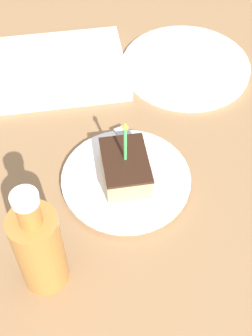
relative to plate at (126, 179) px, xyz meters
name	(u,v)px	position (x,y,z in m)	size (l,w,h in m)	color
ground_plane	(121,194)	(-0.01, -0.01, -0.03)	(2.40, 2.40, 0.04)	olive
plate	(126,179)	(0.00, 0.00, 0.00)	(0.22, 0.22, 0.02)	white
cake_slice	(125,167)	(0.00, 0.00, 0.03)	(0.08, 0.11, 0.13)	tan
fork	(138,155)	(0.03, 0.04, 0.01)	(0.07, 0.17, 0.00)	#B2B2B7
bottle	(39,248)	(-0.15, -0.15, 0.07)	(0.07, 0.07, 0.21)	#B27233
side_plate	(186,66)	(0.18, 0.29, 0.00)	(0.28, 0.28, 0.01)	white
marble_board	(53,69)	(-0.11, 0.32, 0.00)	(0.31, 0.23, 0.02)	silver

